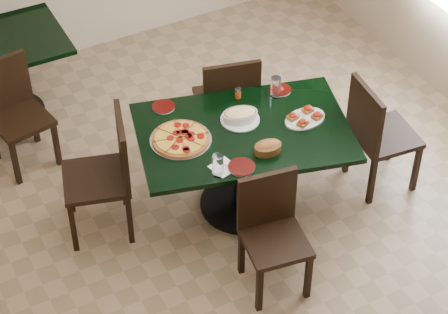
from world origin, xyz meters
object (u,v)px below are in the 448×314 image
main_table (243,149)px  lasagna_casserole (240,115)px  chair_near (272,227)px  chair_right (376,131)px  bread_basket (268,147)px  pepperoni_pizza (181,139)px  chair_left (108,169)px  back_table (0,65)px  back_chair_near (14,107)px  chair_far (228,100)px  bruschetta_platter (305,117)px

main_table → lasagna_casserole: bearing=89.5°
chair_near → chair_right: chair_right is taller
lasagna_casserole → bread_basket: bearing=-76.2°
pepperoni_pizza → lasagna_casserole: bearing=0.1°
chair_near → chair_right: bearing=30.2°
bread_basket → chair_left: bearing=156.0°
main_table → chair_left: chair_left is taller
chair_near → chair_right: size_ratio=0.92×
lasagna_casserole → back_table: bearing=138.3°
chair_right → pepperoni_pizza: 1.52m
back_chair_near → pepperoni_pizza: size_ratio=2.06×
main_table → pepperoni_pizza: bearing=-178.9°
chair_far → chair_left: 1.20m
back_chair_near → chair_far: bearing=-36.3°
back_table → back_chair_near: (-0.07, -0.58, -0.01)m
main_table → chair_left: bearing=179.2°
chair_left → pepperoni_pizza: chair_left is taller
chair_far → chair_left: (-1.15, -0.33, 0.03)m
pepperoni_pizza → bruschetta_platter: 0.93m
chair_left → lasagna_casserole: chair_left is taller
back_table → chair_far: 1.96m
chair_right → main_table: bearing=81.6°
chair_left → bread_basket: bearing=77.7°
chair_near → chair_left: 1.26m
bruschetta_platter → back_chair_near: bearing=134.5°
main_table → bread_basket: (0.04, -0.28, 0.22)m
back_table → bruschetta_platter: bruschetta_platter is taller
chair_near → bruschetta_platter: (0.63, 0.61, 0.28)m
chair_right → back_chair_near: size_ratio=1.06×
chair_far → pepperoni_pizza: 0.84m
pepperoni_pizza → chair_near: bearing=-71.8°
chair_right → chair_near: bearing=117.1°
chair_left → pepperoni_pizza: (0.51, -0.16, 0.20)m
main_table → chair_far: (0.20, 0.60, -0.03)m
back_table → bruschetta_platter: 2.66m
back_table → bruschetta_platter: bearing=-49.0°
chair_right → back_chair_near: bearing=61.3°
pepperoni_pizza → main_table: bearing=-14.2°
back_table → chair_left: (0.29, -1.65, 0.04)m
chair_near → chair_far: bearing=83.2°
chair_near → main_table: bearing=85.2°
pepperoni_pizza → lasagna_casserole: lasagna_casserole is taller
main_table → back_table: size_ratio=1.53×
pepperoni_pizza → bruschetta_platter: size_ratio=1.27×
back_chair_near → pepperoni_pizza: back_chair_near is taller
back_table → main_table: bearing=-56.1°
main_table → chair_left: size_ratio=1.72×
chair_far → lasagna_casserole: (-0.17, -0.49, 0.25)m
pepperoni_pizza → bread_basket: bearing=-38.9°
pepperoni_pizza → chair_right: bearing=-14.3°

